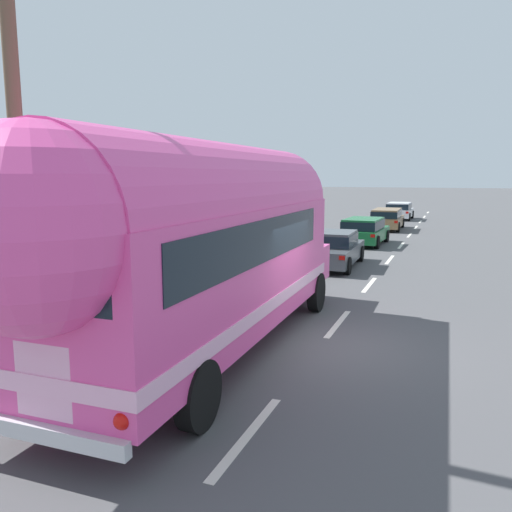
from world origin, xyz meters
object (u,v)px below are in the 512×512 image
(car_lead, at_px, (332,247))
(car_fourth, at_px, (399,210))
(painted_bus, at_px, (199,241))
(car_second, at_px, (364,230))
(car_third, at_px, (387,218))
(utility_pole, at_px, (15,117))

(car_lead, relative_size, car_fourth, 1.06)
(painted_bus, height_order, car_fourth, painted_bus)
(car_fourth, bearing_deg, car_second, -90.19)
(painted_bus, height_order, car_third, painted_bus)
(utility_pole, relative_size, car_third, 1.81)
(painted_bus, relative_size, car_lead, 2.49)
(painted_bus, relative_size, car_second, 2.62)
(painted_bus, distance_m, car_third, 25.85)
(car_lead, bearing_deg, painted_bus, -89.78)
(car_lead, xyz_separation_m, car_second, (0.13, 6.74, 0.04))
(car_third, bearing_deg, car_fourth, 90.60)
(car_second, distance_m, car_third, 8.01)
(utility_pole, xyz_separation_m, car_fourth, (2.55, 36.04, -3.64))
(utility_pole, bearing_deg, car_fourth, 85.96)
(utility_pole, xyz_separation_m, car_third, (2.64, 27.56, -3.63))
(painted_bus, bearing_deg, car_lead, 90.22)
(car_lead, distance_m, car_third, 14.75)
(utility_pole, height_order, car_second, utility_pole)
(utility_pole, relative_size, car_second, 1.97)
(car_lead, height_order, car_second, same)
(utility_pole, relative_size, painted_bus, 0.75)
(painted_bus, relative_size, car_third, 2.41)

